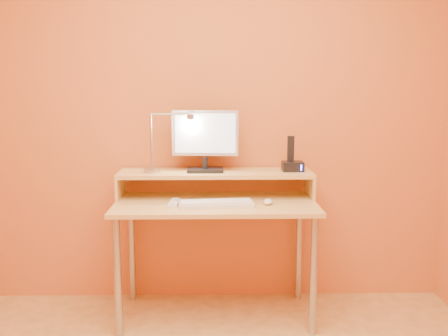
{
  "coord_description": "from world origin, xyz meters",
  "views": [
    {
      "loc": [
        -0.01,
        -1.81,
        1.42
      ],
      "look_at": [
        0.05,
        1.13,
        0.93
      ],
      "focal_mm": 41.12,
      "sensor_mm": 36.0,
      "label": 1
    }
  ],
  "objects_px": {
    "mouse": "(268,202)",
    "remote_control": "(174,203)",
    "lamp_base": "(152,170)",
    "phone_dock": "(293,166)",
    "monitor_panel": "(205,133)",
    "keyboard": "(216,204)"
  },
  "relations": [
    {
      "from": "keyboard",
      "to": "mouse",
      "type": "relative_size",
      "value": 4.57
    },
    {
      "from": "lamp_base",
      "to": "mouse",
      "type": "xyz_separation_m",
      "value": [
        0.7,
        -0.19,
        -0.16
      ]
    },
    {
      "from": "lamp_base",
      "to": "keyboard",
      "type": "xyz_separation_m",
      "value": [
        0.39,
        -0.23,
        -0.16
      ]
    },
    {
      "from": "monitor_panel",
      "to": "lamp_base",
      "type": "bearing_deg",
      "value": -168.58
    },
    {
      "from": "phone_dock",
      "to": "remote_control",
      "type": "bearing_deg",
      "value": -164.28
    },
    {
      "from": "mouse",
      "to": "remote_control",
      "type": "xyz_separation_m",
      "value": [
        -0.55,
        0.0,
        -0.01
      ]
    },
    {
      "from": "mouse",
      "to": "keyboard",
      "type": "bearing_deg",
      "value": -158.88
    },
    {
      "from": "phone_dock",
      "to": "mouse",
      "type": "height_order",
      "value": "phone_dock"
    },
    {
      "from": "lamp_base",
      "to": "mouse",
      "type": "relative_size",
      "value": 1.07
    },
    {
      "from": "phone_dock",
      "to": "remote_control",
      "type": "distance_m",
      "value": 0.78
    },
    {
      "from": "monitor_panel",
      "to": "lamp_base",
      "type": "distance_m",
      "value": 0.4
    },
    {
      "from": "lamp_base",
      "to": "phone_dock",
      "type": "distance_m",
      "value": 0.87
    },
    {
      "from": "lamp_base",
      "to": "remote_control",
      "type": "relative_size",
      "value": 0.53
    },
    {
      "from": "lamp_base",
      "to": "phone_dock",
      "type": "bearing_deg",
      "value": 1.97
    },
    {
      "from": "monitor_panel",
      "to": "phone_dock",
      "type": "relative_size",
      "value": 3.14
    },
    {
      "from": "phone_dock",
      "to": "mouse",
      "type": "bearing_deg",
      "value": -129.65
    },
    {
      "from": "monitor_panel",
      "to": "phone_dock",
      "type": "xyz_separation_m",
      "value": [
        0.54,
        -0.01,
        -0.21
      ]
    },
    {
      "from": "lamp_base",
      "to": "remote_control",
      "type": "distance_m",
      "value": 0.29
    },
    {
      "from": "phone_dock",
      "to": "lamp_base",
      "type": "bearing_deg",
      "value": -178.96
    },
    {
      "from": "monitor_panel",
      "to": "mouse",
      "type": "height_order",
      "value": "monitor_panel"
    },
    {
      "from": "keyboard",
      "to": "mouse",
      "type": "distance_m",
      "value": 0.31
    },
    {
      "from": "lamp_base",
      "to": "mouse",
      "type": "height_order",
      "value": "lamp_base"
    }
  ]
}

